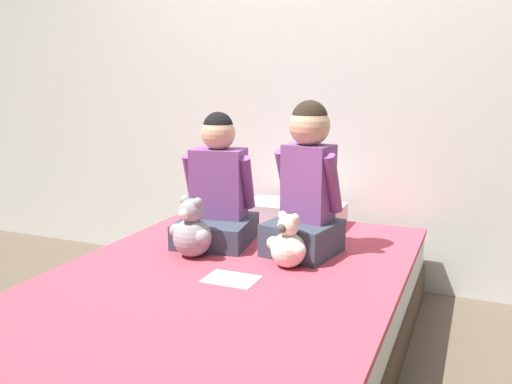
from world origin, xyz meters
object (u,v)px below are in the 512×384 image
at_px(bed, 227,316).
at_px(pillow_at_headboard, 294,213).
at_px(child_on_left, 218,191).
at_px(teddy_bear_held_by_right_child, 288,244).
at_px(sign_card, 231,279).
at_px(teddy_bear_held_by_left_child, 192,232).
at_px(child_on_right, 307,186).

height_order(bed, pillow_at_headboard, pillow_at_headboard).
relative_size(child_on_left, teddy_bear_held_by_right_child, 2.64).
distance_m(bed, sign_card, 0.21).
relative_size(teddy_bear_held_by_right_child, sign_card, 1.14).
bearing_deg(teddy_bear_held_by_left_child, child_on_right, 45.73).
xyz_separation_m(bed, sign_card, (0.05, -0.06, 0.20)).
distance_m(child_on_right, pillow_at_headboard, 0.57).
bearing_deg(child_on_left, pillow_at_headboard, 54.17).
distance_m(child_on_left, child_on_right, 0.46).
bearing_deg(child_on_left, child_on_right, -8.83).
bearing_deg(child_on_right, pillow_at_headboard, 126.00).
relative_size(bed, teddy_bear_held_by_left_child, 7.33).
bearing_deg(sign_card, child_on_right, 70.13).
distance_m(teddy_bear_held_by_left_child, pillow_at_headboard, 0.76).
distance_m(child_on_left, teddy_bear_held_by_right_child, 0.52).
distance_m(bed, teddy_bear_held_by_right_child, 0.40).
xyz_separation_m(child_on_right, teddy_bear_held_by_right_child, (-0.01, -0.22, -0.21)).
bearing_deg(teddy_bear_held_by_right_child, sign_card, -104.18).
distance_m(pillow_at_headboard, sign_card, 0.91).
height_order(bed, child_on_right, child_on_right).
relative_size(child_on_left, pillow_at_headboard, 1.17).
relative_size(teddy_bear_held_by_left_child, teddy_bear_held_by_right_child, 1.16).
bearing_deg(bed, sign_card, -51.46).
bearing_deg(child_on_left, bed, -66.93).
height_order(pillow_at_headboard, sign_card, pillow_at_headboard).
relative_size(teddy_bear_held_by_left_child, pillow_at_headboard, 0.51).
distance_m(bed, child_on_left, 0.64).
bearing_deg(pillow_at_headboard, sign_card, -86.81).
xyz_separation_m(child_on_left, sign_card, (0.29, -0.46, -0.25)).
xyz_separation_m(bed, teddy_bear_held_by_left_child, (-0.23, 0.13, 0.31)).
bearing_deg(bed, pillow_at_headboard, 90.00).
height_order(child_on_right, teddy_bear_held_by_left_child, child_on_right).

